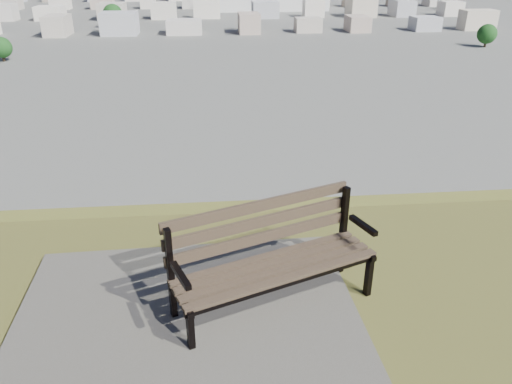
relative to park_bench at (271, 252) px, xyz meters
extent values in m
cube|color=#433326|center=(0.11, -0.29, -0.10)|extent=(1.85, 0.80, 0.04)
cube|color=#433326|center=(0.06, -0.17, -0.10)|extent=(1.85, 0.80, 0.04)
cube|color=#433326|center=(0.02, -0.04, -0.10)|extent=(1.85, 0.80, 0.04)
cube|color=#433326|center=(-0.03, 0.08, -0.10)|extent=(1.85, 0.80, 0.04)
cube|color=#433326|center=(-0.06, 0.16, 0.07)|extent=(1.83, 0.75, 0.11)
cube|color=#433326|center=(-0.07, 0.18, 0.23)|extent=(1.83, 0.75, 0.11)
cube|color=#433326|center=(-0.08, 0.21, 0.39)|extent=(1.83, 0.75, 0.11)
cube|color=black|center=(-0.75, -0.65, -0.34)|extent=(0.07, 0.08, 0.48)
cube|color=black|center=(-0.92, -0.21, -0.08)|extent=(0.07, 0.08, 1.00)
cube|color=black|center=(-0.83, -0.44, -0.13)|extent=(0.25, 0.53, 0.05)
cube|color=black|center=(-0.81, -0.50, 0.14)|extent=(0.19, 0.38, 0.05)
cube|color=black|center=(0.99, 0.03, -0.34)|extent=(0.07, 0.08, 0.48)
cube|color=black|center=(0.82, 0.47, -0.08)|extent=(0.07, 0.08, 1.00)
cube|color=black|center=(0.91, 0.23, -0.13)|extent=(0.25, 0.53, 0.05)
cube|color=black|center=(0.93, 0.18, 0.14)|extent=(0.19, 0.38, 0.05)
cube|color=black|center=(0.12, -0.30, -0.15)|extent=(1.84, 0.75, 0.04)
cube|color=black|center=(-0.03, 0.09, -0.15)|extent=(1.84, 0.75, 0.04)
cube|color=silver|center=(34.59, 285.55, -22.23)|extent=(60.82, 26.82, 6.69)
cube|color=beige|center=(-59.05, 197.93, -22.08)|extent=(11.00, 11.00, 7.00)
cube|color=#BBAFA0|center=(-35.05, 197.93, -22.08)|extent=(11.00, 11.00, 7.00)
cube|color=#B49F8F|center=(-11.05, 197.93, -22.08)|extent=(11.00, 11.00, 7.00)
cube|color=#ADADB2|center=(12.95, 197.93, -22.08)|extent=(11.00, 11.00, 7.00)
cube|color=beige|center=(36.95, 197.93, -22.08)|extent=(11.00, 11.00, 7.00)
cube|color=gray|center=(60.95, 197.93, -22.08)|extent=(11.00, 11.00, 7.00)
cube|color=silver|center=(84.95, 197.93, -22.08)|extent=(11.00, 11.00, 7.00)
cube|color=beige|center=(108.95, 197.93, -22.08)|extent=(11.00, 11.00, 7.00)
cube|color=#BBAFA0|center=(-95.05, 247.93, -22.08)|extent=(11.00, 11.00, 7.00)
cube|color=#B49F8F|center=(-71.05, 247.93, -22.08)|extent=(11.00, 11.00, 7.00)
cube|color=#ADADB2|center=(-47.05, 247.93, -22.08)|extent=(11.00, 11.00, 7.00)
cube|color=beige|center=(-23.05, 247.93, -22.08)|extent=(11.00, 11.00, 7.00)
cube|color=gray|center=(0.95, 247.93, -22.08)|extent=(11.00, 11.00, 7.00)
cube|color=silver|center=(24.95, 247.93, -22.08)|extent=(11.00, 11.00, 7.00)
cube|color=beige|center=(48.95, 247.93, -22.08)|extent=(11.00, 11.00, 7.00)
cube|color=beige|center=(72.95, 247.93, -22.08)|extent=(11.00, 11.00, 7.00)
cube|color=#BBAFA0|center=(96.95, 247.93, -22.08)|extent=(11.00, 11.00, 7.00)
cube|color=#B49F8F|center=(120.95, 247.93, -22.08)|extent=(11.00, 11.00, 7.00)
cube|color=beige|center=(-107.05, 297.93, -22.08)|extent=(11.00, 11.00, 7.00)
cube|color=gray|center=(-83.05, 297.93, -22.08)|extent=(11.00, 11.00, 7.00)
cube|color=silver|center=(-59.05, 297.93, -22.08)|extent=(11.00, 11.00, 7.00)
cube|color=beige|center=(-35.05, 297.93, -22.08)|extent=(11.00, 11.00, 7.00)
cube|color=beige|center=(-11.05, 297.93, -22.08)|extent=(11.00, 11.00, 7.00)
cube|color=#BBAFA0|center=(12.95, 297.93, -22.08)|extent=(11.00, 11.00, 7.00)
cube|color=#B49F8F|center=(36.95, 297.93, -22.08)|extent=(11.00, 11.00, 7.00)
cube|color=#ADADB2|center=(60.95, 297.93, -22.08)|extent=(11.00, 11.00, 7.00)
cube|color=beige|center=(84.95, 297.93, -22.08)|extent=(11.00, 11.00, 7.00)
cube|color=gray|center=(108.95, 297.93, -22.08)|extent=(11.00, 11.00, 7.00)
cube|color=silver|center=(132.95, 297.93, -22.08)|extent=(11.00, 11.00, 7.00)
cylinder|color=#2E2317|center=(90.95, 157.93, -24.53)|extent=(0.80, 0.80, 2.10)
sphere|color=black|center=(90.95, 157.93, -21.38)|extent=(6.30, 6.30, 6.30)
cylinder|color=#2E2317|center=(-39.05, 217.93, -24.23)|extent=(0.80, 0.80, 2.70)
sphere|color=black|center=(-39.05, 217.93, -20.18)|extent=(8.10, 8.10, 8.10)
cylinder|color=#2E2317|center=(130.95, 277.93, -24.60)|extent=(0.80, 0.80, 1.95)
sphere|color=black|center=(130.95, 277.93, -21.68)|extent=(5.85, 5.85, 5.85)
cylinder|color=#2E2317|center=(40.95, 297.93, -24.53)|extent=(0.80, 0.80, 2.10)
sphere|color=black|center=(40.95, 297.93, -21.38)|extent=(6.30, 6.30, 6.30)
cylinder|color=#2E2317|center=(-59.05, 147.93, -24.60)|extent=(0.80, 0.80, 1.95)
sphere|color=black|center=(-59.05, 147.93, -21.68)|extent=(5.85, 5.85, 5.85)
camera|label=1|loc=(-0.51, -3.94, 2.54)|focal=35.00mm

